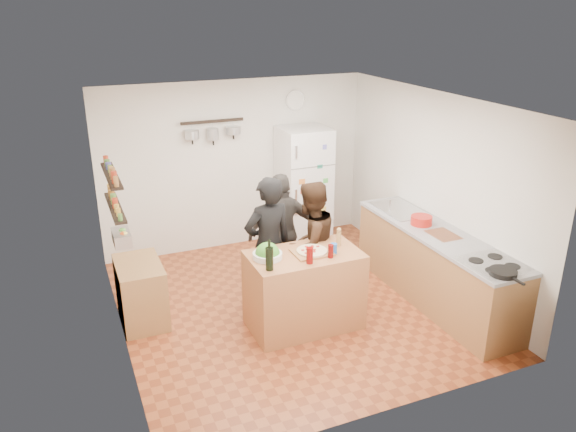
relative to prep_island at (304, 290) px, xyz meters
name	(u,v)px	position (x,y,z in m)	size (l,w,h in m)	color
room_shell	(279,201)	(0.04, 0.86, 0.79)	(4.20, 4.20, 4.20)	brown
prep_island	(304,290)	(0.00, 0.00, 0.00)	(1.25, 0.72, 0.91)	#A4633C
pizza_board	(312,252)	(0.08, -0.02, 0.47)	(0.42, 0.34, 0.02)	brown
pizza	(312,251)	(0.08, -0.02, 0.48)	(0.34, 0.34, 0.02)	#CBB786
salad_bowl	(267,255)	(-0.42, 0.05, 0.49)	(0.32, 0.32, 0.06)	silver
wine_bottle	(269,259)	(-0.50, -0.22, 0.58)	(0.08, 0.08, 0.25)	black
wine_glass_near	(310,255)	(-0.05, -0.24, 0.54)	(0.07, 0.07, 0.18)	#600908
wine_glass_far	(331,251)	(0.22, -0.20, 0.53)	(0.06, 0.06, 0.15)	#500806
pepper_mill	(339,239)	(0.45, 0.05, 0.54)	(0.05, 0.05, 0.17)	olive
salt_canister	(334,249)	(0.30, -0.12, 0.51)	(0.07, 0.07, 0.12)	#1C4D9B
person_left	(268,245)	(-0.23, 0.52, 0.39)	(0.61, 0.40, 1.68)	black
person_center	(310,245)	(0.28, 0.44, 0.33)	(0.77, 0.60, 1.58)	black
person_back	(282,232)	(0.14, 0.98, 0.32)	(0.90, 0.38, 1.54)	#2E2B29
counter_run	(435,267)	(1.74, -0.08, -0.01)	(0.63, 2.63, 0.90)	#9E7042
stove_top	(494,265)	(1.74, -1.03, 0.46)	(0.60, 0.62, 0.02)	white
skillet	(503,272)	(1.64, -1.27, 0.49)	(0.28, 0.28, 0.05)	black
sink	(399,210)	(1.74, 0.77, 0.46)	(0.50, 0.80, 0.03)	silver
cutting_board	(443,235)	(1.74, -0.17, 0.46)	(0.30, 0.40, 0.02)	brown
red_bowl	(421,220)	(1.69, 0.20, 0.52)	(0.26, 0.26, 0.11)	red
fridge	(304,187)	(0.99, 2.22, 0.45)	(0.70, 0.68, 1.80)	white
wall_clock	(295,100)	(0.99, 2.55, 1.69)	(0.30, 0.30, 0.03)	silver
spice_shelf_lower	(115,207)	(-1.89, 0.67, 1.04)	(0.12, 1.00, 0.03)	black
spice_shelf_upper	(111,175)	(-1.89, 0.67, 1.40)	(0.12, 1.00, 0.03)	black
produce_basket	(122,238)	(-1.86, 0.67, 0.69)	(0.18, 0.35, 0.14)	silver
side_table	(141,292)	(-1.70, 0.84, -0.09)	(0.50, 0.80, 0.73)	olive
pot_rack	(212,121)	(-0.31, 2.47, 1.49)	(0.90, 0.04, 0.04)	black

